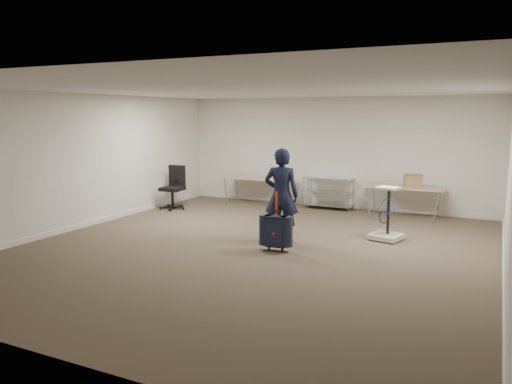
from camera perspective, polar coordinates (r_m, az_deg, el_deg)
The scene contains 10 objects.
ground at distance 8.97m, azimuth -0.13°, elevation -6.46°, with size 9.00×9.00×0.00m, color #423628.
room_shell at distance 10.18m, azimuth 3.31°, elevation -4.32°, with size 8.00×9.00×9.00m.
folding_table_left at distance 13.14m, azimuth 0.03°, elevation 1.48°, with size 1.80×0.75×0.73m.
folding_table_right at distance 11.99m, azimuth 16.58°, elevation 0.39°, with size 1.80×0.75×0.73m.
wire_shelf at distance 12.71m, azimuth 8.25°, elevation 0.05°, with size 1.22×0.47×0.80m.
person at distance 9.28m, azimuth 2.92°, elevation -0.38°, with size 0.64×0.42×1.76m, color black.
suitcase at distance 8.73m, azimuth 2.28°, elevation -4.47°, with size 0.41×0.27×1.06m.
office_chair at distance 12.77m, azimuth -9.41°, elevation -0.44°, with size 0.66×0.66×1.09m.
equipment_cart at distance 9.83m, azimuth 14.69°, elevation -3.78°, with size 0.67×0.67×1.02m.
cardboard_box at distance 11.87m, azimuth 17.50°, elevation 1.23°, with size 0.39×0.29×0.29m, color #9F734A.
Camera 1 is at (3.82, -7.76, 2.38)m, focal length 35.00 mm.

